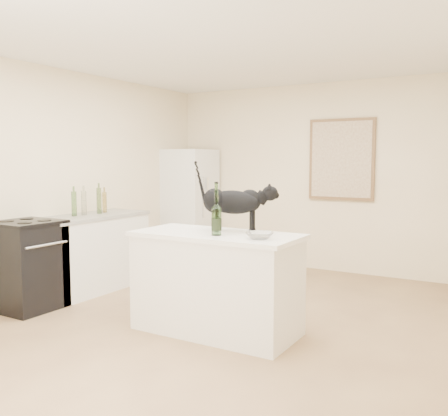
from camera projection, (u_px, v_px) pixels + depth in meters
floor at (218, 323)px, 4.72m from camera, size 5.50×5.50×0.00m
ceiling at (218, 42)px, 4.47m from camera, size 5.50×5.50×0.00m
wall_back at (320, 177)px, 6.95m from camera, size 4.50×0.00×4.50m
wall_left at (52, 181)px, 5.74m from camera, size 0.00×5.50×5.50m
island_base at (216, 285)px, 4.46m from camera, size 1.44×0.67×0.86m
island_top at (216, 235)px, 4.42m from camera, size 1.50×0.70×0.04m
left_cabinets at (92, 254)px, 5.93m from camera, size 0.60×1.40×0.86m
left_countertop at (91, 216)px, 5.88m from camera, size 0.62×1.44×0.04m
stove at (27, 266)px, 5.16m from camera, size 0.60×0.60×0.90m
fridge at (189, 205)px, 7.64m from camera, size 0.68×0.68×1.70m
artwork_frame at (341, 159)px, 6.75m from camera, size 0.90×0.03×1.10m
artwork_canvas at (341, 159)px, 6.74m from camera, size 0.82×0.00×1.02m
black_cat at (233, 205)px, 4.50m from camera, size 0.70×0.41×0.47m
wine_bottle at (216, 212)px, 4.26m from camera, size 0.09×0.09×0.40m
glass_bowl at (260, 236)px, 4.07m from camera, size 0.30×0.30×0.06m
fridge_paper at (208, 183)px, 7.44m from camera, size 0.05×0.14×0.19m
counter_bottle_cluster at (90, 202)px, 5.90m from camera, size 0.12×0.53×0.31m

